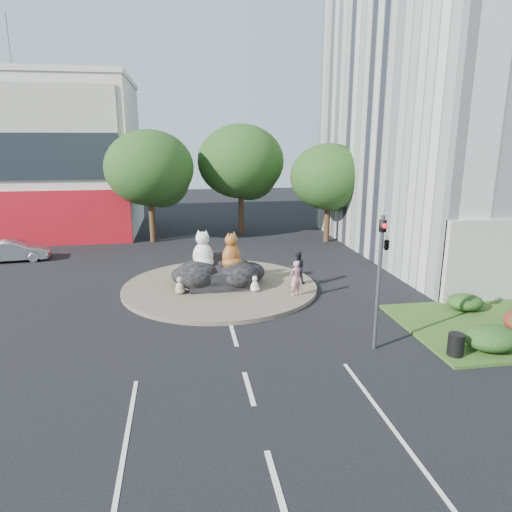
# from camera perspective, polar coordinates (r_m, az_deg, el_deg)

# --- Properties ---
(ground) EXTENTS (120.00, 120.00, 0.00)m
(ground) POSITION_cam_1_polar(r_m,az_deg,el_deg) (14.78, -0.90, -16.21)
(ground) COLOR black
(ground) RESTS_ON ground
(roundabout_island) EXTENTS (10.00, 10.00, 0.20)m
(roundabout_island) POSITION_cam_1_polar(r_m,az_deg,el_deg) (23.85, -4.50, -3.82)
(roundabout_island) COLOR brown
(roundabout_island) RESTS_ON ground
(rock_plinth) EXTENTS (3.20, 2.60, 0.90)m
(rock_plinth) POSITION_cam_1_polar(r_m,az_deg,el_deg) (23.68, -4.53, -2.56)
(rock_plinth) COLOR black
(rock_plinth) RESTS_ON roundabout_island
(tree_left) EXTENTS (6.46, 6.46, 8.27)m
(tree_left) POSITION_cam_1_polar(r_m,az_deg,el_deg) (34.79, -13.05, 10.23)
(tree_left) COLOR #382314
(tree_left) RESTS_ON ground
(tree_mid) EXTENTS (6.84, 6.84, 8.76)m
(tree_mid) POSITION_cam_1_polar(r_m,az_deg,el_deg) (37.04, -1.83, 11.29)
(tree_mid) COLOR #382314
(tree_mid) RESTS_ON ground
(tree_right) EXTENTS (5.70, 5.70, 7.30)m
(tree_right) POSITION_cam_1_polar(r_m,az_deg,el_deg) (34.56, 9.14, 9.36)
(tree_right) COLOR #382314
(tree_right) RESTS_ON ground
(hedge_near_green) EXTENTS (2.00, 1.60, 0.90)m
(hedge_near_green) POSITION_cam_1_polar(r_m,az_deg,el_deg) (18.74, 27.31, -9.10)
(hedge_near_green) COLOR #113615
(hedge_near_green) RESTS_ON grass_verge
(hedge_back_green) EXTENTS (1.60, 1.28, 0.72)m
(hedge_back_green) POSITION_cam_1_polar(r_m,az_deg,el_deg) (22.47, 24.68, -5.27)
(hedge_back_green) COLOR #113615
(hedge_back_green) RESTS_ON grass_verge
(traffic_light) EXTENTS (0.44, 1.24, 5.00)m
(traffic_light) POSITION_cam_1_polar(r_m,az_deg,el_deg) (16.63, 15.61, 0.27)
(traffic_light) COLOR #595B60
(traffic_light) RESTS_ON ground
(street_lamp) EXTENTS (2.34, 0.22, 8.06)m
(street_lamp) POSITION_cam_1_polar(r_m,az_deg,el_deg) (25.47, 26.01, 6.22)
(street_lamp) COLOR #595B60
(street_lamp) RESTS_ON ground
(cat_white) EXTENTS (1.52, 1.43, 2.02)m
(cat_white) POSITION_cam_1_polar(r_m,az_deg,el_deg) (23.31, -6.67, 0.83)
(cat_white) COLOR silver
(cat_white) RESTS_ON rock_plinth
(cat_tabby) EXTENTS (1.51, 1.46, 1.92)m
(cat_tabby) POSITION_cam_1_polar(r_m,az_deg,el_deg) (23.22, -3.09, 0.73)
(cat_tabby) COLOR #A94723
(cat_tabby) RESTS_ON rock_plinth
(kitten_calico) EXTENTS (0.69, 0.66, 0.88)m
(kitten_calico) POSITION_cam_1_polar(r_m,az_deg,el_deg) (22.59, -9.49, -3.58)
(kitten_calico) COLOR beige
(kitten_calico) RESTS_ON roundabout_island
(kitten_white) EXTENTS (0.64, 0.61, 0.83)m
(kitten_white) POSITION_cam_1_polar(r_m,az_deg,el_deg) (22.61, -0.18, -3.44)
(kitten_white) COLOR silver
(kitten_white) RESTS_ON roundabout_island
(pedestrian_pink) EXTENTS (0.75, 0.66, 1.74)m
(pedestrian_pink) POSITION_cam_1_polar(r_m,az_deg,el_deg) (21.95, 4.95, -2.79)
(pedestrian_pink) COLOR #D38889
(pedestrian_pink) RESTS_ON roundabout_island
(pedestrian_dark) EXTENTS (0.94, 0.79, 1.72)m
(pedestrian_dark) POSITION_cam_1_polar(r_m,az_deg,el_deg) (23.80, 5.18, -1.46)
(pedestrian_dark) COLOR black
(pedestrian_dark) RESTS_ON roundabout_island
(parked_car) EXTENTS (4.17, 1.79, 1.34)m
(parked_car) POSITION_cam_1_polar(r_m,az_deg,el_deg) (32.76, -27.92, 0.58)
(parked_car) COLOR #A8ABB0
(parked_car) RESTS_ON ground
(litter_bin) EXTENTS (0.73, 0.73, 0.80)m
(litter_bin) POSITION_cam_1_polar(r_m,az_deg,el_deg) (17.79, 23.71, -10.10)
(litter_bin) COLOR black
(litter_bin) RESTS_ON grass_verge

